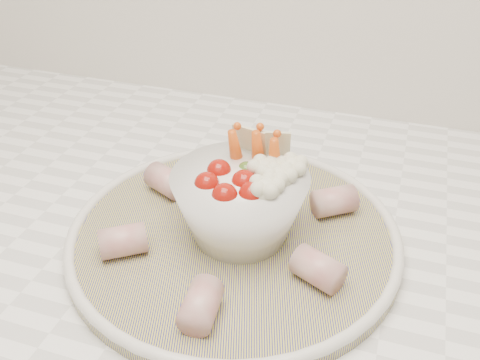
% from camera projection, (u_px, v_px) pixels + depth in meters
% --- Properties ---
extents(serving_platter, '(0.45, 0.45, 0.02)m').
position_uv_depth(serving_platter, '(234.00, 235.00, 0.58)').
color(serving_platter, navy).
rests_on(serving_platter, kitchen_counter).
extents(veggie_bowl, '(0.14, 0.14, 0.11)m').
position_uv_depth(veggie_bowl, '(242.00, 201.00, 0.55)').
color(veggie_bowl, white).
rests_on(veggie_bowl, serving_platter).
extents(cured_meat_rolls, '(0.26, 0.30, 0.03)m').
position_uv_depth(cured_meat_rolls, '(234.00, 220.00, 0.57)').
color(cured_meat_rolls, '#A84D4D').
rests_on(cured_meat_rolls, serving_platter).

